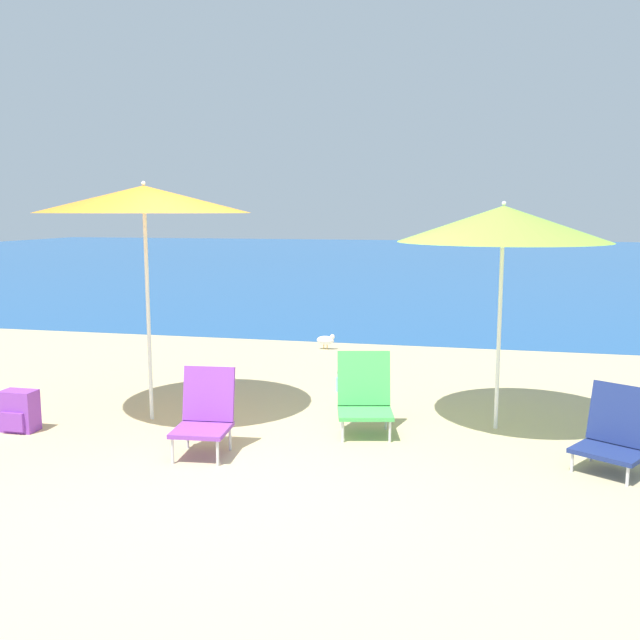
{
  "coord_description": "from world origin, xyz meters",
  "views": [
    {
      "loc": [
        1.81,
        -4.94,
        2.0
      ],
      "look_at": [
        0.32,
        1.45,
        1.0
      ],
      "focal_mm": 40.0,
      "sensor_mm": 36.0,
      "label": 1
    }
  ],
  "objects_px": {
    "seagull": "(326,340)",
    "beach_umbrella_orange": "(144,200)",
    "beach_umbrella_lime": "(503,224)",
    "water_bottle": "(339,384)",
    "beach_chair_green": "(364,395)",
    "beach_chair_navy": "(616,432)",
    "beach_chair_purple": "(205,412)",
    "backpack_purple": "(19,411)"
  },
  "relations": [
    {
      "from": "seagull",
      "to": "beach_umbrella_orange",
      "type": "bearing_deg",
      "value": -102.84
    },
    {
      "from": "beach_umbrella_lime",
      "to": "water_bottle",
      "type": "height_order",
      "value": "beach_umbrella_lime"
    },
    {
      "from": "beach_umbrella_lime",
      "to": "beach_chair_green",
      "type": "height_order",
      "value": "beach_umbrella_lime"
    },
    {
      "from": "beach_umbrella_lime",
      "to": "seagull",
      "type": "bearing_deg",
      "value": 125.02
    },
    {
      "from": "beach_umbrella_orange",
      "to": "beach_chair_navy",
      "type": "xyz_separation_m",
      "value": [
        4.15,
        -0.45,
        -1.81
      ]
    },
    {
      "from": "beach_umbrella_orange",
      "to": "seagull",
      "type": "distance_m",
      "value": 4.41
    },
    {
      "from": "beach_chair_purple",
      "to": "seagull",
      "type": "bearing_deg",
      "value": 84.81
    },
    {
      "from": "beach_umbrella_lime",
      "to": "beach_chair_purple",
      "type": "xyz_separation_m",
      "value": [
        -2.37,
        -1.24,
        -1.54
      ]
    },
    {
      "from": "backpack_purple",
      "to": "seagull",
      "type": "bearing_deg",
      "value": 67.09
    },
    {
      "from": "beach_chair_purple",
      "to": "backpack_purple",
      "type": "xyz_separation_m",
      "value": [
        -1.89,
        0.17,
        -0.16
      ]
    },
    {
      "from": "beach_umbrella_orange",
      "to": "water_bottle",
      "type": "distance_m",
      "value": 2.94
    },
    {
      "from": "beach_chair_purple",
      "to": "water_bottle",
      "type": "xyz_separation_m",
      "value": [
        0.67,
        2.26,
        -0.26
      ]
    },
    {
      "from": "beach_chair_navy",
      "to": "beach_chair_green",
      "type": "bearing_deg",
      "value": -162.66
    },
    {
      "from": "beach_chair_navy",
      "to": "beach_chair_purple",
      "type": "bearing_deg",
      "value": -142.69
    },
    {
      "from": "beach_umbrella_orange",
      "to": "beach_chair_navy",
      "type": "relative_size",
      "value": 3.41
    },
    {
      "from": "beach_chair_green",
      "to": "water_bottle",
      "type": "relative_size",
      "value": 3.24
    },
    {
      "from": "beach_chair_purple",
      "to": "water_bottle",
      "type": "height_order",
      "value": "beach_chair_purple"
    },
    {
      "from": "water_bottle",
      "to": "beach_umbrella_lime",
      "type": "bearing_deg",
      "value": -30.93
    },
    {
      "from": "beach_umbrella_orange",
      "to": "seagull",
      "type": "xyz_separation_m",
      "value": [
        0.88,
        3.85,
        -1.97
      ]
    },
    {
      "from": "beach_chair_navy",
      "to": "beach_chair_green",
      "type": "distance_m",
      "value": 2.13
    },
    {
      "from": "beach_chair_navy",
      "to": "seagull",
      "type": "distance_m",
      "value": 5.4
    },
    {
      "from": "beach_umbrella_lime",
      "to": "beach_umbrella_orange",
      "type": "xyz_separation_m",
      "value": [
        -3.26,
        -0.45,
        0.22
      ]
    },
    {
      "from": "beach_chair_green",
      "to": "backpack_purple",
      "type": "height_order",
      "value": "beach_chair_green"
    },
    {
      "from": "beach_umbrella_orange",
      "to": "beach_chair_purple",
      "type": "relative_size",
      "value": 3.23
    },
    {
      "from": "water_bottle",
      "to": "beach_chair_green",
      "type": "bearing_deg",
      "value": -69.37
    },
    {
      "from": "beach_chair_green",
      "to": "water_bottle",
      "type": "xyz_separation_m",
      "value": [
        -0.53,
        1.4,
        -0.26
      ]
    },
    {
      "from": "beach_umbrella_lime",
      "to": "beach_umbrella_orange",
      "type": "bearing_deg",
      "value": -172.12
    },
    {
      "from": "beach_umbrella_lime",
      "to": "water_bottle",
      "type": "xyz_separation_m",
      "value": [
        -1.71,
        1.02,
        -1.8
      ]
    },
    {
      "from": "beach_umbrella_lime",
      "to": "beach_chair_green",
      "type": "relative_size",
      "value": 2.87
    },
    {
      "from": "seagull",
      "to": "water_bottle",
      "type": "bearing_deg",
      "value": -74.13
    },
    {
      "from": "beach_umbrella_orange",
      "to": "seagull",
      "type": "relative_size",
      "value": 8.48
    },
    {
      "from": "beach_chair_purple",
      "to": "water_bottle",
      "type": "bearing_deg",
      "value": 68.25
    },
    {
      "from": "backpack_purple",
      "to": "seagull",
      "type": "xyz_separation_m",
      "value": [
        1.89,
        4.47,
        -0.05
      ]
    },
    {
      "from": "beach_chair_green",
      "to": "seagull",
      "type": "distance_m",
      "value": 3.97
    },
    {
      "from": "beach_chair_navy",
      "to": "beach_chair_green",
      "type": "relative_size",
      "value": 0.92
    },
    {
      "from": "beach_chair_purple",
      "to": "beach_chair_green",
      "type": "relative_size",
      "value": 0.97
    },
    {
      "from": "backpack_purple",
      "to": "beach_chair_navy",
      "type": "bearing_deg",
      "value": 1.96
    },
    {
      "from": "beach_umbrella_lime",
      "to": "beach_umbrella_orange",
      "type": "height_order",
      "value": "beach_umbrella_orange"
    },
    {
      "from": "backpack_purple",
      "to": "seagull",
      "type": "distance_m",
      "value": 4.85
    },
    {
      "from": "seagull",
      "to": "beach_chair_green",
      "type": "bearing_deg",
      "value": -72.33
    },
    {
      "from": "beach_chair_purple",
      "to": "beach_chair_navy",
      "type": "relative_size",
      "value": 1.06
    },
    {
      "from": "beach_chair_green",
      "to": "seagull",
      "type": "bearing_deg",
      "value": 94.54
    }
  ]
}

